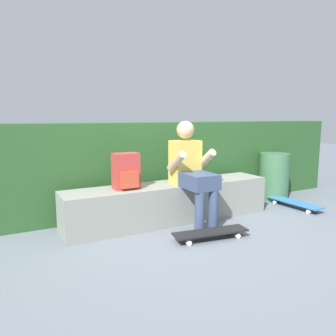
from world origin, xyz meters
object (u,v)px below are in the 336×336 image
Objects in this scene: bench_main at (171,202)px; trash_bin at (274,176)px; person_skater at (192,169)px; skateboard_near_person at (211,232)px; skateboard_beside_bench at (295,203)px; backpack_on_bench at (126,172)px.

bench_main is 3.65× the size of trash_bin.
person_skater is 0.79m from skateboard_near_person.
skateboard_near_person is (0.06, -0.75, -0.16)m from bench_main.
bench_main is 3.17× the size of skateboard_near_person.
skateboard_beside_bench is 2.45m from backpack_on_bench.
skateboard_beside_bench is at bearing -102.39° from trash_bin.
skateboard_near_person is at bearing -99.95° from person_skater.
person_skater reaches higher than trash_bin.
skateboard_near_person is 1.78m from skateboard_beside_bench.
bench_main is 6.49× the size of backpack_on_bench.
backpack_on_bench is at bearing 163.92° from person_skater.
backpack_on_bench reaches higher than skateboard_near_person.
backpack_on_bench is at bearing 172.41° from skateboard_beside_bench.
bench_main is at bearing 0.95° from backpack_on_bench.
bench_main is 0.76m from skateboard_near_person.
bench_main is at bearing 125.57° from person_skater.
backpack_on_bench is 0.56× the size of trash_bin.
skateboard_near_person is 1.15× the size of trash_bin.
backpack_on_bench is (-0.64, 0.74, 0.58)m from skateboard_near_person.
skateboard_near_person is (-0.09, -0.53, -0.58)m from person_skater.
person_skater is at bearing -167.02° from trash_bin.
skateboard_near_person is at bearing -85.06° from bench_main.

